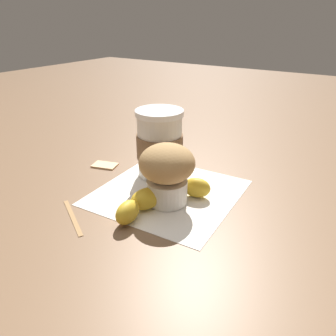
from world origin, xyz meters
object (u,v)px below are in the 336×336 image
Objects in this scene: banana at (160,196)px; sugar_packet at (105,164)px; coffee_cup at (160,144)px; muffin at (167,170)px.

sugar_packet is at bearing 160.12° from banana.
muffin is at bearing -49.32° from coffee_cup.
muffin is 0.04m from banana.
muffin is (0.07, -0.08, -0.01)m from coffee_cup.
muffin is at bearing 82.50° from banana.
coffee_cup is at bearing 130.68° from muffin.
banana is 3.40× the size of sugar_packet.
sugar_packet is at bearing -166.06° from coffee_cup.
coffee_cup reaches higher than banana.
coffee_cup is at bearing 13.94° from sugar_packet.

